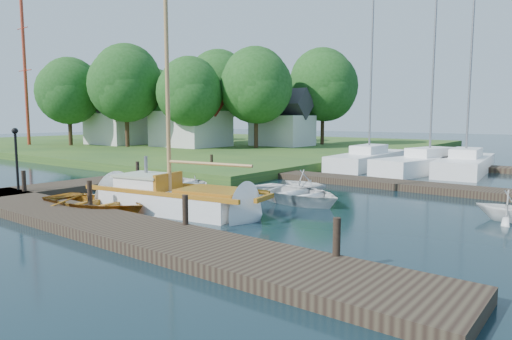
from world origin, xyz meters
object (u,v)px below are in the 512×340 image
Objects in this scene: mooring_post_4 at (138,170)px; tree_3 at (256,86)px; tree_6 at (90,95)px; marina_boat_1 at (429,162)px; mooring_post_0 at (24,181)px; mooring_post_2 at (185,210)px; sailboat at (179,202)px; tender_d at (511,204)px; tender_b at (305,181)px; house_b at (119,121)px; marina_boat_0 at (369,158)px; tree_4 at (219,86)px; mooring_post_3 at (337,237)px; dinghy at (96,199)px; tree_2 at (190,92)px; mooring_post_5 at (212,162)px; tree_7 at (323,85)px; mooring_post_1 at (90,193)px; marina_boat_2 at (466,163)px; tree_0 at (69,92)px; tree_1 at (126,84)px; tender_c at (295,191)px; tree_5 at (153,97)px; house_a at (191,119)px; radio_mast at (25,65)px; lamp_post at (16,150)px.

mooring_post_4 is 20.02m from tree_3.
tree_3 is 1.03× the size of tree_6.
mooring_post_4 is 0.08× the size of marina_boat_1.
mooring_post_2 is (9.00, 0.00, 0.00)m from mooring_post_0.
sailboat reaches higher than tender_d.
tender_b is 0.36× the size of house_b.
tender_d is (9.03, 5.18, 0.18)m from sailboat.
marina_boat_0 is at bearing -0.43° from house_b.
mooring_post_0 and mooring_post_4 have the same top height.
mooring_post_0 is 0.08× the size of tree_4.
mooring_post_3 is 39.00m from house_b.
mooring_post_0 is at bearing 139.92° from tender_b.
marina_boat_1 reaches higher than house_b.
tree_2 is at bearing 29.57° from dinghy.
mooring_post_3 is 0.09× the size of tree_6.
tree_3 reaches higher than mooring_post_5.
tree_7 reaches higher than tender_b.
tree_2 is (-16.32, 0.25, 4.68)m from marina_boat_0.
tree_3 is at bearing 112.63° from sailboat.
mooring_post_1 is 1.00× the size of mooring_post_4.
marina_boat_2 is 1.29× the size of tree_7.
mooring_post_4 is at bearing 159.04° from marina_boat_1.
marina_boat_1 is at bearing -94.98° from marina_boat_0.
marina_boat_0 reaches higher than tree_3.
tree_1 is at bearing 18.44° from tree_0.
tree_3 is 8.26m from tree_7.
tree_6 is (-37.18, 15.17, 5.22)m from tender_c.
tree_4 is 1.14× the size of tree_6.
tender_b is at bearing 158.85° from marina_boat_2.
tree_3 reaches higher than tender_d.
tender_c is at bearing -171.40° from marina_boat_1.
tree_4 reaches higher than tree_6.
sailboat is 1.19× the size of tree_0.
sailboat reaches higher than tree_6.
marina_boat_2 reaches higher than tender_d.
marina_boat_2 is 32.00m from house_b.
mooring_post_5 is 0.10× the size of tree_5.
mooring_post_3 is 33.50m from house_a.
dinghy is at bearing -28.76° from tree_0.
radio_mast is (-26.50, 13.00, 7.33)m from mooring_post_0.
marina_boat_2 is 1.92× the size of house_a.
mooring_post_4 is (-13.00, 5.00, 0.00)m from mooring_post_3.
tree_0 reaches higher than house_a.
tender_b is at bearing -17.95° from mooring_post_5.
mooring_post_4 is 0.33× the size of lamp_post.
tender_b is 30.83m from house_b.
mooring_post_5 is at bearing 87.14° from mooring_post_0.
mooring_post_5 is at bearing 146.25° from marina_boat_1.
marina_boat_2 reaches higher than tree_1.
tree_4 reaches higher than tender_c.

